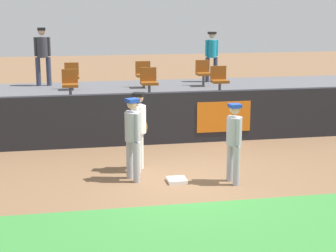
{
  "coord_description": "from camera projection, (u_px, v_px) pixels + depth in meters",
  "views": [
    {
      "loc": [
        -2.41,
        -10.72,
        3.69
      ],
      "look_at": [
        -0.15,
        1.11,
        1.0
      ],
      "focal_mm": 58.54,
      "sensor_mm": 36.0,
      "label": 1
    }
  ],
  "objects": [
    {
      "name": "player_coach_visitor",
      "position": [
        133.0,
        133.0,
        11.52
      ],
      "size": [
        0.43,
        0.47,
        1.77
      ],
      "rotation": [
        0.0,
        0.0,
        -1.22
      ],
      "color": "#9EA3AD",
      "rests_on": "ground_plane"
    },
    {
      "name": "ground_plane",
      "position": [
        185.0,
        183.0,
        11.52
      ],
      "size": [
        60.0,
        60.0,
        0.0
      ],
      "primitive_type": "plane",
      "color": "brown"
    },
    {
      "name": "seat_back_left",
      "position": [
        72.0,
        75.0,
        17.19
      ],
      "size": [
        0.44,
        0.44,
        0.84
      ],
      "color": "#4C4C51",
      "rests_on": "bleacher_platform"
    },
    {
      "name": "grass_foreground_strip",
      "position": [
        219.0,
        232.0,
        9.04
      ],
      "size": [
        18.0,
        2.8,
        0.01
      ],
      "primitive_type": "cube",
      "color": "#388438",
      "rests_on": "ground_plane"
    },
    {
      "name": "field_wall",
      "position": [
        158.0,
        118.0,
        14.67
      ],
      "size": [
        18.0,
        0.26,
        1.39
      ],
      "color": "black",
      "rests_on": "ground_plane"
    },
    {
      "name": "seat_front_left",
      "position": [
        70.0,
        83.0,
        15.45
      ],
      "size": [
        0.45,
        0.44,
        0.84
      ],
      "color": "#4C4C51",
      "rests_on": "bleacher_platform"
    },
    {
      "name": "spectator_hooded",
      "position": [
        43.0,
        52.0,
        17.87
      ],
      "size": [
        0.53,
        0.36,
        1.89
      ],
      "rotation": [
        0.0,
        0.0,
        3.16
      ],
      "color": "#33384C",
      "rests_on": "bleacher_platform"
    },
    {
      "name": "player_fielder_home",
      "position": [
        139.0,
        126.0,
        12.2
      ],
      "size": [
        0.47,
        0.51,
        1.78
      ],
      "rotation": [
        0.0,
        0.0,
        -1.92
      ],
      "color": "white",
      "rests_on": "ground_plane"
    },
    {
      "name": "bleacher_platform",
      "position": [
        144.0,
        107.0,
        17.17
      ],
      "size": [
        18.0,
        4.8,
        1.05
      ],
      "primitive_type": "cube",
      "color": "#59595E",
      "rests_on": "ground_plane"
    },
    {
      "name": "first_base",
      "position": [
        177.0,
        180.0,
        11.59
      ],
      "size": [
        0.4,
        0.4,
        0.08
      ],
      "primitive_type": "cube",
      "color": "white",
      "rests_on": "ground_plane"
    },
    {
      "name": "player_runner_visitor",
      "position": [
        234.0,
        138.0,
        11.34
      ],
      "size": [
        0.37,
        0.47,
        1.69
      ],
      "rotation": [
        0.0,
        0.0,
        -1.42
      ],
      "color": "#9EA3AD",
      "rests_on": "ground_plane"
    },
    {
      "name": "seat_front_center",
      "position": [
        149.0,
        80.0,
        15.86
      ],
      "size": [
        0.48,
        0.44,
        0.84
      ],
      "color": "#4C4C51",
      "rests_on": "bleacher_platform"
    },
    {
      "name": "seat_back_center",
      "position": [
        143.0,
        73.0,
        17.61
      ],
      "size": [
        0.48,
        0.44,
        0.84
      ],
      "color": "#4C4C51",
      "rests_on": "bleacher_platform"
    },
    {
      "name": "seat_back_right",
      "position": [
        203.0,
        72.0,
        17.97
      ],
      "size": [
        0.44,
        0.44,
        0.84
      ],
      "color": "#4C4C51",
      "rests_on": "bleacher_platform"
    },
    {
      "name": "seat_front_right",
      "position": [
        219.0,
        79.0,
        16.25
      ],
      "size": [
        0.48,
        0.44,
        0.84
      ],
      "color": "#4C4C51",
      "rests_on": "bleacher_platform"
    },
    {
      "name": "spectator_capped",
      "position": [
        212.0,
        53.0,
        18.81
      ],
      "size": [
        0.47,
        0.38,
        1.71
      ],
      "rotation": [
        0.0,
        0.0,
        3.32
      ],
      "color": "#33384C",
      "rests_on": "bleacher_platform"
    }
  ]
}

